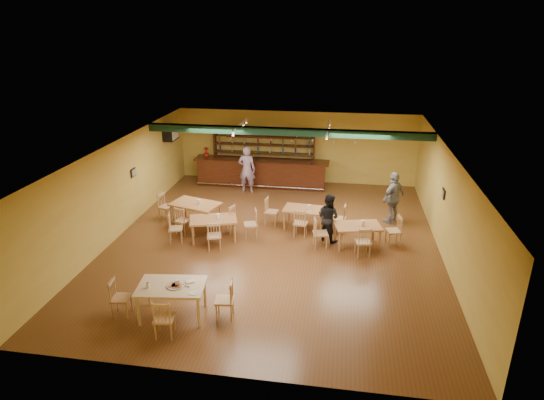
% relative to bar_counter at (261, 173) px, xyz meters
% --- Properties ---
extents(floor, '(12.00, 12.00, 0.00)m').
position_rel_bar_counter_xyz_m(floor, '(1.34, -5.15, -0.56)').
color(floor, brown).
rests_on(floor, ground).
extents(ceiling_beam, '(10.00, 0.30, 0.25)m').
position_rel_bar_counter_xyz_m(ceiling_beam, '(1.34, -2.35, 2.31)').
color(ceiling_beam, black).
rests_on(ceiling_beam, ceiling).
extents(track_rail_left, '(0.05, 2.50, 0.05)m').
position_rel_bar_counter_xyz_m(track_rail_left, '(-0.46, -1.75, 2.38)').
color(track_rail_left, white).
rests_on(track_rail_left, ceiling).
extents(track_rail_right, '(0.05, 2.50, 0.05)m').
position_rel_bar_counter_xyz_m(track_rail_right, '(2.74, -1.75, 2.38)').
color(track_rail_right, white).
rests_on(track_rail_right, ceiling).
extents(ac_unit, '(0.34, 0.70, 0.48)m').
position_rel_bar_counter_xyz_m(ac_unit, '(-3.46, -0.95, 1.79)').
color(ac_unit, white).
rests_on(ac_unit, wall_left).
extents(picture_left, '(0.04, 0.34, 0.28)m').
position_rel_bar_counter_xyz_m(picture_left, '(-3.63, -4.15, 1.14)').
color(picture_left, black).
rests_on(picture_left, wall_left).
extents(picture_right, '(0.04, 0.34, 0.28)m').
position_rel_bar_counter_xyz_m(picture_right, '(6.31, -4.65, 1.14)').
color(picture_right, black).
rests_on(picture_right, wall_right).
extents(bar_counter, '(5.58, 0.85, 1.13)m').
position_rel_bar_counter_xyz_m(bar_counter, '(0.00, 0.00, 0.00)').
color(bar_counter, '#37170B').
rests_on(bar_counter, ground).
extents(back_bar_hutch, '(4.31, 0.40, 2.28)m').
position_rel_bar_counter_xyz_m(back_bar_hutch, '(0.00, 0.63, 0.57)').
color(back_bar_hutch, '#37170B').
rests_on(back_bar_hutch, ground).
extents(poinsettia, '(0.30, 0.30, 0.42)m').
position_rel_bar_counter_xyz_m(poinsettia, '(-2.34, 0.00, 0.78)').
color(poinsettia, maroon).
rests_on(poinsettia, bar_counter).
extents(dining_table_a, '(1.79, 1.36, 0.79)m').
position_rel_bar_counter_xyz_m(dining_table_a, '(-1.46, -4.34, -0.17)').
color(dining_table_a, '#A8683B').
rests_on(dining_table_a, ground).
extents(dining_table_b, '(1.46, 0.97, 0.69)m').
position_rel_bar_counter_xyz_m(dining_table_b, '(2.17, -3.98, -0.22)').
color(dining_table_b, '#A8683B').
rests_on(dining_table_b, ground).
extents(dining_table_c, '(1.63, 1.25, 0.72)m').
position_rel_bar_counter_xyz_m(dining_table_c, '(-0.57, -5.32, -0.20)').
color(dining_table_c, '#A8683B').
rests_on(dining_table_c, ground).
extents(dining_table_d, '(1.53, 1.12, 0.69)m').
position_rel_bar_counter_xyz_m(dining_table_d, '(3.88, -5.05, -0.22)').
color(dining_table_d, '#A8683B').
rests_on(dining_table_d, ground).
extents(near_table, '(1.63, 1.16, 0.82)m').
position_rel_bar_counter_xyz_m(near_table, '(-0.40, -9.41, -0.16)').
color(near_table, beige).
rests_on(near_table, ground).
extents(pizza_tray, '(0.51, 0.51, 0.01)m').
position_rel_bar_counter_xyz_m(pizza_tray, '(-0.29, -9.41, 0.26)').
color(pizza_tray, silver).
rests_on(pizza_tray, near_table).
extents(parmesan_shaker, '(0.08, 0.08, 0.11)m').
position_rel_bar_counter_xyz_m(parmesan_shaker, '(-0.89, -9.57, 0.31)').
color(parmesan_shaker, '#EAE5C6').
rests_on(parmesan_shaker, near_table).
extents(napkin_stack, '(0.25, 0.23, 0.03)m').
position_rel_bar_counter_xyz_m(napkin_stack, '(-0.02, -9.19, 0.27)').
color(napkin_stack, white).
rests_on(napkin_stack, near_table).
extents(pizza_server, '(0.33, 0.21, 0.00)m').
position_rel_bar_counter_xyz_m(pizza_server, '(-0.13, -9.36, 0.27)').
color(pizza_server, silver).
rests_on(pizza_server, pizza_tray).
extents(side_plate, '(0.24, 0.24, 0.01)m').
position_rel_bar_counter_xyz_m(side_plate, '(0.20, -9.63, 0.26)').
color(side_plate, white).
rests_on(side_plate, near_table).
extents(patron_bar, '(0.70, 0.47, 1.88)m').
position_rel_bar_counter_xyz_m(patron_bar, '(-0.44, -0.83, 0.38)').
color(patron_bar, '#7F479B').
rests_on(patron_bar, ground).
extents(patron_right_a, '(0.94, 0.89, 1.53)m').
position_rel_bar_counter_xyz_m(patron_right_a, '(2.97, -4.78, 0.20)').
color(patron_right_a, black).
rests_on(patron_right_a, ground).
extents(patron_right_b, '(1.03, 1.08, 1.79)m').
position_rel_bar_counter_xyz_m(patron_right_b, '(5.08, -3.05, 0.33)').
color(patron_right_b, slate).
rests_on(patron_right_b, ground).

